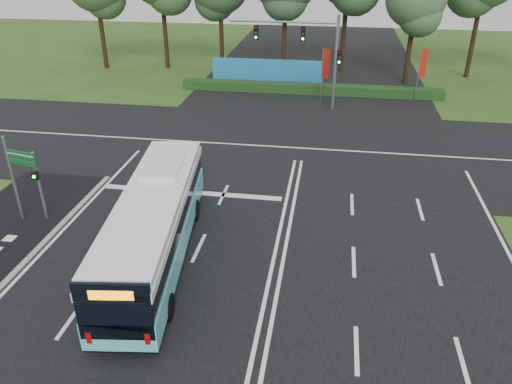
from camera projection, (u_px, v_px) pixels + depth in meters
The scene contains 12 objects.
ground at pixel (275, 255), 21.08m from camera, with size 120.00×120.00×0.00m, color #2E4C19.
road_main at pixel (275, 255), 21.07m from camera, with size 20.00×120.00×0.04m, color black.
road_cross at pixel (298, 148), 31.60m from camera, with size 120.00×14.00×0.05m, color black.
kerb_strip at pixel (13, 274), 19.81m from camera, with size 0.25×18.00×0.12m, color gray.
city_bus at pixel (155, 224), 20.12m from camera, with size 3.85×11.74×3.31m.
pedestrian_signal at pixel (39, 184), 22.90m from camera, with size 0.31×0.42×3.44m.
street_sign at pixel (17, 170), 22.40m from camera, with size 1.61×0.45×4.23m.
banner_flag_mid at pixel (325, 67), 39.34m from camera, with size 0.61×0.23×4.28m.
banner_flag_right at pixel (422, 66), 39.49m from camera, with size 0.58×0.30×4.25m.
traffic_light_gantry at pixel (312, 47), 36.91m from camera, with size 8.41×0.28×7.00m.
hedge at pixel (310, 89), 42.40m from camera, with size 22.00×1.20×0.80m, color #143613.
blue_hoarding at pixel (267, 72), 44.83m from camera, with size 10.00×0.30×2.20m, color #2177B3.
Camera 1 is at (1.93, -17.41, 12.07)m, focal length 35.00 mm.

